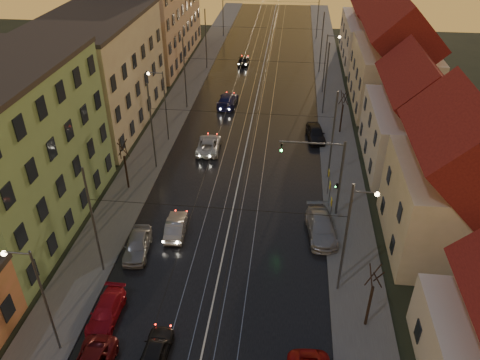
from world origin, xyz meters
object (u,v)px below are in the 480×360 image
(driving_car_1, at_px, (176,226))
(driving_car_3, at_px, (228,100))
(driving_car_0, at_px, (155,351))
(parked_right_1, at_px, (321,227))
(parked_left_2, at_px, (106,312))
(street_lamp_2, at_px, (162,99))
(parked_right_2, at_px, (315,133))
(traffic_light_mast, at_px, (329,169))
(parked_left_3, at_px, (137,245))
(driving_car_4, at_px, (244,60))
(street_lamp_3, at_px, (328,58))
(driving_car_2, at_px, (209,145))
(street_lamp_1, at_px, (352,228))
(street_lamp_0, at_px, (38,293))

(driving_car_1, distance_m, driving_car_3, 26.26)
(driving_car_0, bearing_deg, parked_right_1, -127.15)
(parked_left_2, bearing_deg, street_lamp_2, 95.64)
(street_lamp_2, distance_m, parked_left_2, 25.76)
(parked_right_1, relative_size, parked_right_2, 1.19)
(traffic_light_mast, bearing_deg, street_lamp_2, 144.93)
(parked_left_3, relative_size, parked_right_2, 0.97)
(street_lamp_2, xyz_separation_m, parked_left_3, (2.45, -18.67, -4.13))
(street_lamp_2, bearing_deg, driving_car_0, -77.16)
(parked_right_1, bearing_deg, parked_right_2, 83.49)
(street_lamp_2, distance_m, traffic_light_mast, 20.89)
(street_lamp_2, relative_size, parked_right_1, 1.48)
(driving_car_3, relative_size, driving_car_4, 1.33)
(street_lamp_2, relative_size, driving_car_1, 1.92)
(street_lamp_3, distance_m, driving_car_2, 22.44)
(parked_left_3, bearing_deg, street_lamp_3, 59.91)
(street_lamp_1, distance_m, parked_right_1, 6.70)
(driving_car_4, height_order, parked_left_3, parked_left_3)
(street_lamp_3, distance_m, parked_right_2, 14.58)
(parked_left_2, bearing_deg, traffic_light_mast, 42.36)
(street_lamp_0, relative_size, street_lamp_2, 1.00)
(driving_car_0, height_order, parked_right_2, parked_right_2)
(driving_car_2, relative_size, parked_left_2, 1.19)
(street_lamp_1, bearing_deg, parked_right_1, 106.49)
(street_lamp_2, bearing_deg, driving_car_2, -19.00)
(driving_car_1, relative_size, driving_car_4, 1.02)
(street_lamp_3, distance_m, driving_car_3, 14.45)
(traffic_light_mast, xyz_separation_m, parked_right_1, (-0.39, -2.91, -3.81))
(parked_left_2, xyz_separation_m, parked_right_1, (14.37, 10.38, 0.17))
(street_lamp_2, height_order, traffic_light_mast, street_lamp_2)
(driving_car_2, height_order, parked_left_2, driving_car_2)
(traffic_light_mast, bearing_deg, driving_car_3, 117.31)
(street_lamp_1, bearing_deg, street_lamp_3, 90.00)
(parked_left_2, relative_size, parked_right_2, 0.93)
(street_lamp_0, relative_size, parked_right_1, 1.48)
(parked_left_3, relative_size, parked_right_1, 0.82)
(traffic_light_mast, relative_size, driving_car_2, 1.43)
(parked_left_3, xyz_separation_m, parked_right_2, (14.18, 20.77, 0.02))
(street_lamp_0, distance_m, driving_car_0, 7.65)
(driving_car_4, xyz_separation_m, parked_right_2, (10.71, -24.56, 0.08))
(traffic_light_mast, xyz_separation_m, parked_left_2, (-14.77, -13.29, -3.99))
(street_lamp_0, height_order, parked_left_2, street_lamp_0)
(driving_car_1, bearing_deg, driving_car_3, -96.56)
(driving_car_0, relative_size, driving_car_4, 0.97)
(driving_car_3, bearing_deg, driving_car_2, 90.27)
(street_lamp_1, relative_size, traffic_light_mast, 1.11)
(traffic_light_mast, bearing_deg, parked_right_2, 91.87)
(street_lamp_1, height_order, parked_left_2, street_lamp_1)
(driving_car_2, bearing_deg, street_lamp_3, -128.91)
(parked_left_3, bearing_deg, traffic_light_mast, 18.83)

